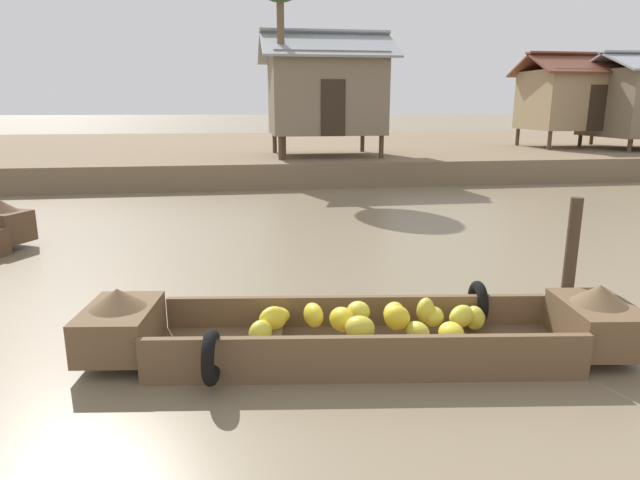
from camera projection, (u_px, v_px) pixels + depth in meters
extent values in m
plane|color=#7A6B51|center=(313.00, 254.00, 9.68)|extent=(300.00, 300.00, 0.00)
cube|color=#756047|center=(263.00, 151.00, 26.56)|extent=(160.00, 20.00, 0.79)
cube|color=brown|center=(360.00, 351.00, 5.75)|extent=(4.37, 1.71, 0.12)
cube|color=brown|center=(356.00, 311.00, 6.23)|extent=(4.23, 0.62, 0.34)
cube|color=brown|center=(366.00, 353.00, 5.15)|extent=(4.23, 0.62, 0.34)
cube|color=brown|center=(596.00, 323.00, 5.74)|extent=(0.80, 1.09, 0.44)
cone|color=brown|center=(600.00, 294.00, 5.66)|extent=(0.63, 0.63, 0.20)
cube|color=brown|center=(120.00, 328.00, 5.62)|extent=(0.80, 1.09, 0.44)
cone|color=brown|center=(117.00, 298.00, 5.54)|extent=(0.63, 0.63, 0.20)
cube|color=brown|center=(273.00, 329.00, 5.67)|extent=(0.33, 1.08, 0.05)
torus|color=black|center=(478.00, 303.00, 6.37)|extent=(0.18, 0.53, 0.52)
torus|color=black|center=(211.00, 357.00, 5.00)|extent=(0.18, 0.53, 0.52)
ellipsoid|color=yellow|center=(260.00, 333.00, 5.42)|extent=(0.33, 0.33, 0.26)
ellipsoid|color=yellow|center=(473.00, 317.00, 6.05)|extent=(0.32, 0.34, 0.22)
ellipsoid|color=gold|center=(360.00, 328.00, 5.38)|extent=(0.38, 0.36, 0.24)
ellipsoid|color=gold|center=(425.00, 310.00, 5.91)|extent=(0.29, 0.31, 0.28)
ellipsoid|color=gold|center=(434.00, 317.00, 5.92)|extent=(0.32, 0.35, 0.21)
ellipsoid|color=yellow|center=(358.00, 312.00, 5.85)|extent=(0.35, 0.35, 0.22)
ellipsoid|color=yellow|center=(276.00, 316.00, 5.92)|extent=(0.31, 0.21, 0.19)
ellipsoid|color=yellow|center=(394.00, 312.00, 5.82)|extent=(0.35, 0.39, 0.21)
ellipsoid|color=gold|center=(474.00, 318.00, 5.92)|extent=(0.22, 0.27, 0.26)
ellipsoid|color=yellow|center=(397.00, 318.00, 5.58)|extent=(0.34, 0.33, 0.26)
ellipsoid|color=yellow|center=(273.00, 319.00, 5.61)|extent=(0.36, 0.30, 0.27)
ellipsoid|color=yellow|center=(313.00, 315.00, 5.78)|extent=(0.25, 0.35, 0.25)
ellipsoid|color=gold|center=(418.00, 332.00, 5.49)|extent=(0.29, 0.33, 0.20)
ellipsoid|color=yellow|center=(461.00, 316.00, 5.83)|extent=(0.39, 0.36, 0.24)
ellipsoid|color=yellow|center=(451.00, 333.00, 5.43)|extent=(0.26, 0.30, 0.22)
ellipsoid|color=yellow|center=(342.00, 319.00, 5.62)|extent=(0.34, 0.37, 0.25)
cube|color=brown|center=(4.00, 226.00, 10.05)|extent=(1.06, 0.98, 0.56)
cone|color=brown|center=(1.00, 206.00, 9.96)|extent=(0.76, 0.76, 0.20)
cylinder|color=#4C3826|center=(281.00, 148.00, 18.09)|extent=(0.16, 0.16, 0.77)
cylinder|color=#4C3826|center=(381.00, 147.00, 18.58)|extent=(0.16, 0.16, 0.77)
cylinder|color=#4C3826|center=(275.00, 143.00, 20.82)|extent=(0.16, 0.16, 0.77)
cylinder|color=#4C3826|center=(362.00, 142.00, 21.32)|extent=(0.16, 0.16, 0.77)
cube|color=#7A6B56|center=(325.00, 95.00, 19.29)|extent=(3.81, 3.25, 2.69)
cube|color=#2D2319|center=(333.00, 108.00, 17.82)|extent=(0.80, 0.04, 1.80)
cube|color=#9399A0|center=(329.00, 43.00, 18.12)|extent=(4.51, 2.11, 1.04)
cube|color=#9399A0|center=(322.00, 48.00, 19.68)|extent=(4.51, 2.11, 1.04)
cylinder|color=#4C3826|center=(550.00, 140.00, 22.21)|extent=(0.16, 0.16, 0.75)
cylinder|color=#4C3826|center=(631.00, 140.00, 22.74)|extent=(0.16, 0.16, 0.75)
cylinder|color=#4C3826|center=(518.00, 137.00, 24.72)|extent=(0.16, 0.16, 0.75)
cylinder|color=#4C3826|center=(592.00, 136.00, 25.25)|extent=(0.16, 0.16, 0.75)
cube|color=#9E8460|center=(576.00, 100.00, 23.35)|extent=(4.05, 3.01, 2.42)
cube|color=#2D2319|center=(598.00, 108.00, 21.96)|extent=(0.80, 0.04, 1.80)
cube|color=brown|center=(591.00, 63.00, 22.28)|extent=(4.75, 2.00, 0.95)
cube|color=brown|center=(569.00, 65.00, 23.72)|extent=(4.75, 2.00, 0.95)
cylinder|color=#4C3826|center=(630.00, 146.00, 21.01)|extent=(0.16, 0.16, 0.51)
cylinder|color=#4C3826|center=(580.00, 141.00, 24.03)|extent=(0.16, 0.16, 0.51)
cylinder|color=brown|center=(281.00, 72.00, 17.93)|extent=(0.24, 0.24, 5.60)
cylinder|color=#423323|center=(570.00, 264.00, 6.34)|extent=(0.14, 0.14, 1.55)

